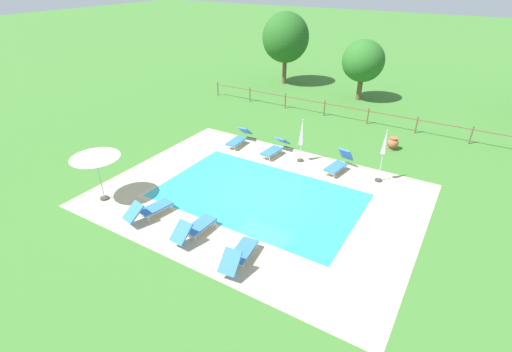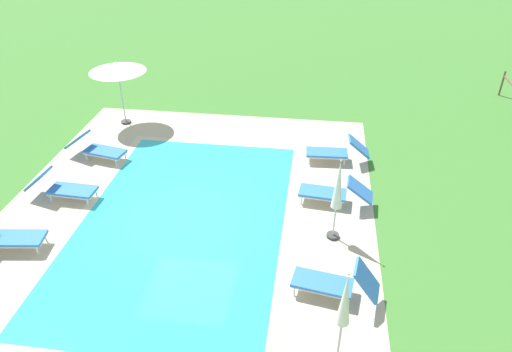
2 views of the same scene
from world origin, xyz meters
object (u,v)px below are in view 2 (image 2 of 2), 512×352
sun_lounger_north_near_steps (333,192)px  sun_lounger_south_near_corner (335,282)px  sun_lounger_north_mid (336,151)px  patio_umbrella_closed_row_mid_west (338,190)px  sun_lounger_north_end (5,236)px  sun_lounger_south_mid (97,148)px  patio_umbrella_open_foreground (117,68)px  patio_umbrella_closed_row_west (344,311)px  sun_lounger_north_far (63,187)px

sun_lounger_north_near_steps → sun_lounger_south_near_corner: size_ratio=1.07×
sun_lounger_north_near_steps → sun_lounger_north_mid: sun_lounger_north_mid is taller
sun_lounger_south_near_corner → patio_umbrella_closed_row_mid_west: (-2.01, -0.02, 1.04)m
sun_lounger_north_near_steps → sun_lounger_north_end: sun_lounger_north_end is taller
sun_lounger_north_near_steps → sun_lounger_north_mid: (-2.33, 0.09, 0.01)m
sun_lounger_north_mid → sun_lounger_north_end: bearing=-56.2°
sun_lounger_south_near_corner → patio_umbrella_closed_row_mid_west: patio_umbrella_closed_row_mid_west is taller
sun_lounger_south_mid → patio_umbrella_open_foreground: patio_umbrella_open_foreground is taller
sun_lounger_north_mid → sun_lounger_south_mid: 7.64m
sun_lounger_north_end → patio_umbrella_closed_row_west: patio_umbrella_closed_row_west is taller
sun_lounger_south_near_corner → patio_umbrella_open_foreground: bearing=-135.0°
sun_lounger_north_near_steps → sun_lounger_north_far: size_ratio=1.03×
sun_lounger_south_near_corner → sun_lounger_north_near_steps: bearing=-179.5°
sun_lounger_north_near_steps → patio_umbrella_open_foreground: size_ratio=0.88×
sun_lounger_south_near_corner → patio_umbrella_closed_row_west: bearing=0.6°
sun_lounger_south_near_corner → patio_umbrella_closed_row_mid_west: size_ratio=0.85×
sun_lounger_north_end → patio_umbrella_open_foreground: size_ratio=0.86×
sun_lounger_north_near_steps → patio_umbrella_closed_row_mid_west: patio_umbrella_closed_row_mid_west is taller
sun_lounger_north_far → patio_umbrella_open_foreground: size_ratio=0.85×
sun_lounger_north_mid → patio_umbrella_closed_row_west: (7.79, -0.04, 1.31)m
sun_lounger_north_mid → sun_lounger_north_end: (5.33, -7.96, 0.00)m
sun_lounger_north_near_steps → patio_umbrella_closed_row_west: bearing=0.5°
patio_umbrella_closed_row_west → patio_umbrella_closed_row_mid_west: (-3.97, -0.04, -0.24)m
sun_lounger_south_mid → patio_umbrella_open_foreground: (-2.64, -0.08, 1.75)m
sun_lounger_south_mid → sun_lounger_north_far: bearing=-0.2°
patio_umbrella_closed_row_mid_west → sun_lounger_south_near_corner: bearing=0.4°
sun_lounger_north_end → sun_lounger_south_near_corner: size_ratio=1.05×
sun_lounger_south_near_corner → sun_lounger_south_mid: bearing=-123.5°
sun_lounger_north_mid → sun_lounger_south_near_corner: size_ratio=1.04×
sun_lounger_north_near_steps → sun_lounger_south_mid: bearing=-101.2°
sun_lounger_north_near_steps → patio_umbrella_open_foreground: (-4.13, -7.59, 1.75)m
sun_lounger_north_far → patio_umbrella_closed_row_mid_west: size_ratio=0.88×
sun_lounger_north_far → patio_umbrella_open_foreground: 5.22m
sun_lounger_south_near_corner → sun_lounger_south_mid: 9.03m
sun_lounger_north_near_steps → sun_lounger_north_far: sun_lounger_north_far is taller
sun_lounger_north_far → sun_lounger_south_near_corner: size_ratio=1.04×
sun_lounger_south_mid → patio_umbrella_closed_row_mid_west: (2.97, 7.52, 1.07)m
sun_lounger_north_end → patio_umbrella_closed_row_mid_west: (-1.51, 7.89, 1.06)m
sun_lounger_north_near_steps → sun_lounger_north_far: (0.79, -7.51, 0.01)m
patio_umbrella_open_foreground → sun_lounger_south_mid: bearing=1.8°
sun_lounger_north_mid → patio_umbrella_closed_row_mid_west: patio_umbrella_closed_row_mid_west is taller
sun_lounger_north_near_steps → sun_lounger_south_mid: size_ratio=0.99×
patio_umbrella_open_foreground → sun_lounger_north_near_steps: bearing=61.5°
sun_lounger_north_mid → sun_lounger_north_end: size_ratio=0.99×
patio_umbrella_open_foreground → patio_umbrella_closed_row_mid_west: 9.47m
sun_lounger_north_near_steps → patio_umbrella_closed_row_west: 5.61m
patio_umbrella_closed_row_mid_west → sun_lounger_south_mid: bearing=-111.6°
sun_lounger_north_end → sun_lounger_south_near_corner: 7.92m
sun_lounger_north_far → patio_umbrella_closed_row_mid_west: patio_umbrella_closed_row_mid_west is taller
sun_lounger_north_near_steps → sun_lounger_north_far: 7.55m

